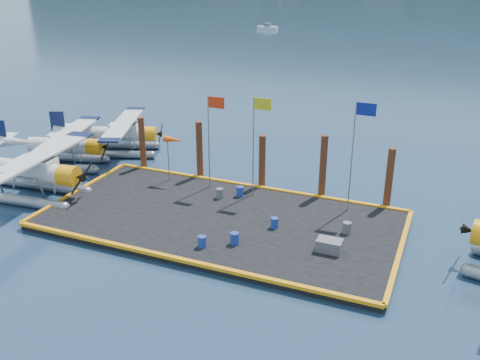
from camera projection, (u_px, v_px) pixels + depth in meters
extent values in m
plane|color=#172E47|center=(220.00, 224.00, 30.71)|extent=(4000.00, 4000.00, 0.00)
cube|color=black|center=(220.00, 221.00, 30.63)|extent=(20.00, 10.00, 0.40)
cylinder|color=gray|center=(41.00, 185.00, 35.13)|extent=(6.97, 1.30, 0.67)
cylinder|color=gray|center=(16.00, 200.00, 32.96)|extent=(6.97, 1.30, 0.67)
cylinder|color=silver|center=(28.00, 171.00, 33.41)|extent=(5.30, 1.70, 1.23)
cube|color=silver|center=(37.00, 166.00, 33.07)|extent=(2.56, 1.45, 1.01)
cube|color=black|center=(41.00, 163.00, 32.89)|extent=(1.67, 1.31, 0.62)
cylinder|color=orange|center=(69.00, 176.00, 32.59)|extent=(1.23, 1.39, 1.30)
cube|color=black|center=(82.00, 178.00, 32.33)|extent=(0.29, 2.49, 1.26)
cube|color=silver|center=(35.00, 157.00, 32.86)|extent=(2.59, 10.19, 0.13)
cube|color=#0B1438|center=(80.00, 135.00, 37.11)|extent=(1.76, 1.16, 0.15)
cylinder|color=gray|center=(66.00, 158.00, 40.16)|extent=(6.10, 2.29, 0.60)
cylinder|color=gray|center=(54.00, 168.00, 38.14)|extent=(6.10, 2.29, 0.60)
cylinder|color=silver|center=(60.00, 145.00, 38.62)|extent=(4.75, 2.34, 1.10)
cube|color=silver|center=(68.00, 141.00, 38.42)|extent=(2.41, 1.66, 0.90)
cube|color=black|center=(71.00, 139.00, 38.31)|extent=(1.63, 1.39, 0.55)
cylinder|color=orange|center=(95.00, 147.00, 38.34)|extent=(1.28, 1.39, 1.16)
cube|color=black|center=(106.00, 147.00, 38.25)|extent=(0.67, 2.15, 1.12)
cube|color=silver|center=(67.00, 135.00, 38.23)|extent=(3.93, 9.03, 0.12)
cube|color=#0B1438|center=(89.00, 118.00, 42.17)|extent=(1.68, 1.28, 0.13)
cube|color=#0B1438|center=(39.00, 154.00, 34.30)|extent=(1.68, 1.28, 0.13)
cube|color=silver|center=(1.00, 140.00, 39.00)|extent=(1.80, 3.50, 0.10)
cylinder|color=gray|center=(119.00, 145.00, 42.86)|extent=(5.92, 2.74, 0.59)
cylinder|color=gray|center=(112.00, 154.00, 40.85)|extent=(5.92, 2.74, 0.59)
cylinder|color=silver|center=(117.00, 134.00, 41.34)|extent=(4.67, 2.65, 1.08)
cube|color=silver|center=(124.00, 129.00, 41.20)|extent=(2.41, 1.79, 0.89)
cube|color=black|center=(128.00, 127.00, 41.11)|extent=(1.66, 1.46, 0.54)
cylinder|color=orange|center=(150.00, 134.00, 41.27)|extent=(1.33, 1.42, 1.14)
cube|color=black|center=(160.00, 134.00, 41.25)|extent=(0.84, 2.07, 1.11)
cube|color=silver|center=(124.00, 123.00, 41.01)|extent=(4.56, 8.81, 0.12)
cube|color=#0B1438|center=(135.00, 109.00, 44.93)|extent=(1.70, 1.36, 0.13)
cube|color=#0B1438|center=(109.00, 140.00, 37.09)|extent=(1.70, 1.36, 0.13)
cube|color=#0B1438|center=(57.00, 122.00, 41.14)|extent=(1.05, 0.50, 1.68)
cube|color=silver|center=(60.00, 130.00, 41.38)|extent=(2.03, 3.45, 0.10)
cube|color=black|center=(464.00, 229.00, 26.16)|extent=(0.51, 2.43, 1.24)
cylinder|color=#56555A|center=(220.00, 193.00, 32.98)|extent=(0.44, 0.44, 0.61)
cylinder|color=#1B3698|center=(235.00, 238.00, 27.58)|extent=(0.45, 0.45, 0.64)
cylinder|color=#1B3698|center=(274.00, 223.00, 29.29)|extent=(0.42, 0.42, 0.59)
cylinder|color=#1B3698|center=(202.00, 242.00, 27.30)|extent=(0.43, 0.43, 0.61)
cylinder|color=#56555A|center=(347.00, 228.00, 28.69)|extent=(0.45, 0.45, 0.64)
cylinder|color=#1B3698|center=(240.00, 191.00, 33.23)|extent=(0.45, 0.45, 0.64)
cube|color=#56555A|center=(329.00, 245.00, 26.92)|extent=(1.26, 0.84, 0.63)
cylinder|color=gray|center=(209.00, 143.00, 33.56)|extent=(0.08, 0.08, 6.00)
cube|color=red|center=(216.00, 103.00, 32.35)|extent=(1.10, 0.03, 0.70)
cylinder|color=gray|center=(253.00, 148.00, 32.44)|extent=(0.08, 0.08, 6.20)
cube|color=gold|center=(262.00, 104.00, 31.20)|extent=(1.10, 0.03, 0.70)
cylinder|color=gray|center=(352.00, 158.00, 30.24)|extent=(0.08, 0.08, 6.50)
cube|color=navy|center=(366.00, 109.00, 28.94)|extent=(1.10, 0.03, 0.70)
cylinder|color=gray|center=(168.00, 159.00, 35.20)|extent=(0.07, 0.07, 3.00)
cone|color=#FA4F0D|center=(174.00, 140.00, 34.49)|extent=(1.40, 0.44, 0.44)
cylinder|color=#412012|center=(143.00, 145.00, 37.60)|extent=(0.44, 0.44, 4.00)
cylinder|color=#412012|center=(200.00, 152.00, 35.95)|extent=(0.44, 0.44, 4.20)
cylinder|color=#412012|center=(262.00, 164.00, 34.41)|extent=(0.44, 0.44, 3.80)
cylinder|color=#412012|center=(323.00, 169.00, 32.89)|extent=(0.44, 0.44, 4.30)
cylinder|color=#412012|center=(389.00, 180.00, 31.51)|extent=(0.44, 0.44, 4.00)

